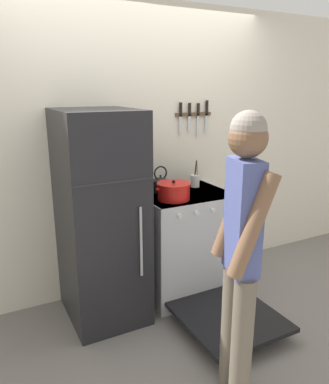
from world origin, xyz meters
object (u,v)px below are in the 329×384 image
Objects in this scene: dutch_oven_pot at (174,191)px; utensil_jar at (195,180)px; stove_range at (185,244)px; tea_kettle at (161,184)px; person at (241,248)px; refrigerator at (101,218)px.

utensil_jar is (0.37, 0.27, -0.01)m from dutch_oven_pot.
utensil_jar is at bearing 35.78° from dutch_oven_pot.
tea_kettle reaches higher than stove_range.
person is at bearing -99.62° from dutch_oven_pot.
stove_range is at bearing -0.50° from person.
dutch_oven_pot is 0.19× the size of person.
utensil_jar is at bearing 9.61° from refrigerator.
tea_kettle is at bearing -178.99° from utensil_jar.
tea_kettle reaches higher than dutch_oven_pot.
person reaches higher than dutch_oven_pot.
utensil_jar reaches higher than tea_kettle.
stove_range is (0.77, -0.01, -0.37)m from refrigerator.
person is at bearing -112.12° from utensil_jar.
refrigerator is 0.86m from stove_range.
refrigerator is at bearing 170.01° from dutch_oven_pot.
person is at bearing -98.36° from tea_kettle.
dutch_oven_pot is at bearing -92.97° from tea_kettle.
dutch_oven_pot is 0.26m from tea_kettle.
refrigerator reaches higher than utensil_jar.
refrigerator reaches higher than stove_range.
dutch_oven_pot is 0.46m from utensil_jar.
person is at bearing -106.85° from stove_range.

